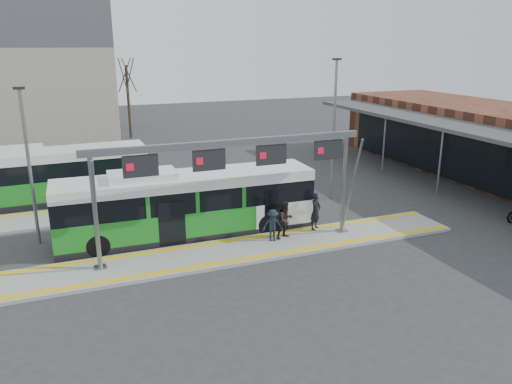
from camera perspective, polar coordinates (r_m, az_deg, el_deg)
ground at (r=23.79m, az=-1.39°, el=-6.80°), size 120.00×120.00×0.00m
platform_main at (r=23.76m, az=-1.40°, el=-6.63°), size 22.00×3.00×0.15m
platform_second at (r=30.21m, az=-13.85°, el=-1.93°), size 20.00×3.00×0.15m
tactile_main at (r=23.72m, az=-1.40°, el=-6.44°), size 22.00×2.65×0.02m
tactile_second at (r=31.27m, az=-14.16°, el=-1.15°), size 20.00×0.35×0.02m
gantry at (r=22.54m, az=-2.53°, el=3.39°), size 13.00×1.68×5.20m
hero_bus at (r=25.41m, az=-7.91°, el=-1.49°), size 12.91×3.05×3.53m
bg_bus_green at (r=33.05m, az=-23.66°, el=1.49°), size 13.02×3.18×3.23m
passenger_a at (r=25.95m, az=6.83°, el=-2.19°), size 0.86×0.79×1.96m
passenger_b at (r=24.68m, az=3.37°, el=-3.18°), size 1.11×0.98×1.90m
passenger_c at (r=24.33m, az=1.92°, el=-3.82°), size 1.14×0.80×1.61m
tree_left at (r=52.96m, az=-22.16°, el=12.24°), size 1.40×1.40×8.46m
tree_mid at (r=52.88m, az=-14.57°, el=12.75°), size 1.40×1.40×8.27m
lamp_west at (r=25.74m, az=-24.51°, el=2.96°), size 0.50×0.25×7.58m
lamp_east at (r=30.86m, az=8.89°, el=7.33°), size 0.50×0.25×8.61m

